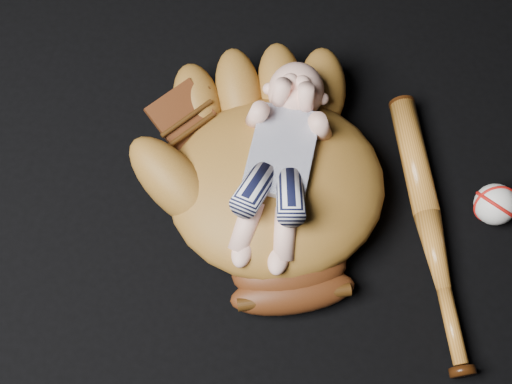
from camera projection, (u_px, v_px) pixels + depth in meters
The scene contains 4 objects.
baseball_glove at pixel (277, 181), 1.20m from camera, with size 0.46×0.53×0.16m, color brown, non-canonical shape.
newborn_baby at pixel (279, 166), 1.16m from camera, with size 0.17×0.37×0.15m, color #F3B39C, non-canonical shape.
baseball_bat at pixel (430, 229), 1.23m from camera, with size 0.05×0.51×0.05m, color #AD6721, non-canonical shape.
baseball at pixel (495, 204), 1.24m from camera, with size 0.07×0.07×0.07m, color white.
Camera 1 is at (-0.02, -0.52, 1.17)m, focal length 50.00 mm.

